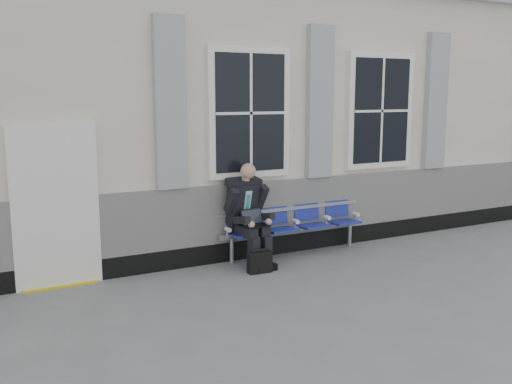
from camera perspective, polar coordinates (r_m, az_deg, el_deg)
ground at (r=9.06m, az=16.01°, el=-6.85°), size 70.00×70.00×0.00m
station_building at (r=11.44m, az=4.30°, el=8.17°), size 14.40×4.40×4.49m
bench at (r=9.08m, az=3.77°, el=-2.85°), size 2.60×0.47×0.91m
businessman at (r=8.48m, az=-0.82°, el=-1.91°), size 0.66×0.89×1.53m
briefcase at (r=8.21m, az=0.37°, el=-6.98°), size 0.35×0.17×0.35m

